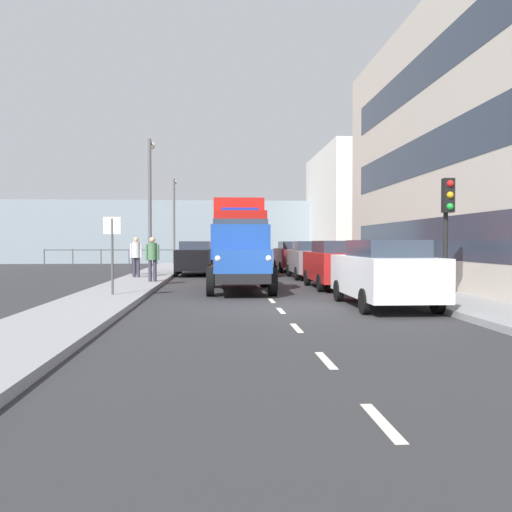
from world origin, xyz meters
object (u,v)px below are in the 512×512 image
(truck_vintage_blue, at_px, (240,257))
(car_maroon_kerbside_3, at_px, (292,256))
(pedestrian_couple_a, at_px, (136,254))
(car_red_kerbside_1, at_px, (336,264))
(lamp_post_far, at_px, (174,213))
(lorry_cargo_red, at_px, (238,235))
(car_grey_kerbside_2, at_px, (310,259))
(car_silver_oppositeside_1, at_px, (199,255))
(lamp_post_promenade, at_px, (150,194))
(pedestrian_couple_b, at_px, (152,255))
(pedestrian_strolling, at_px, (135,255))
(street_sign, at_px, (112,242))
(traffic_light_near, at_px, (447,212))
(car_black_oppositeside_0, at_px, (195,257))
(car_white_kerbside_near, at_px, (384,272))

(truck_vintage_blue, distance_m, car_maroon_kerbside_3, 13.19)
(truck_vintage_blue, xyz_separation_m, pedestrian_couple_a, (4.29, -5.68, 0.00))
(car_red_kerbside_1, bearing_deg, lamp_post_far, -68.20)
(lorry_cargo_red, bearing_deg, car_grey_kerbside_2, 131.35)
(car_silver_oppositeside_1, height_order, lamp_post_promenade, lamp_post_promenade)
(lorry_cargo_red, height_order, pedestrian_couple_b, lorry_cargo_red)
(car_maroon_kerbside_3, bearing_deg, pedestrian_couple_a, 42.00)
(pedestrian_strolling, bearing_deg, truck_vintage_blue, 121.28)
(car_red_kerbside_1, distance_m, pedestrian_strolling, 10.38)
(pedestrian_couple_b, relative_size, street_sign, 0.76)
(pedestrian_couple_b, distance_m, pedestrian_strolling, 4.77)
(car_maroon_kerbside_3, distance_m, lamp_post_promenade, 9.81)
(lorry_cargo_red, bearing_deg, pedestrian_strolling, 28.73)
(truck_vintage_blue, relative_size, pedestrian_strolling, 3.50)
(lamp_post_promenade, height_order, street_sign, lamp_post_promenade)
(pedestrian_couple_b, xyz_separation_m, traffic_light_near, (-8.60, 7.09, 1.31))
(car_maroon_kerbside_3, height_order, lamp_post_promenade, lamp_post_promenade)
(pedestrian_couple_b, bearing_deg, lamp_post_far, -88.21)
(car_silver_oppositeside_1, distance_m, lamp_post_promenade, 9.54)
(car_maroon_kerbside_3, bearing_deg, truck_vintage_blue, 74.51)
(car_black_oppositeside_0, height_order, traffic_light_near, traffic_light_near)
(truck_vintage_blue, xyz_separation_m, traffic_light_near, (-5.34, 4.04, 1.29))
(car_white_kerbside_near, distance_m, pedestrian_strolling, 14.52)
(car_maroon_kerbside_3, relative_size, pedestrian_strolling, 2.79)
(truck_vintage_blue, relative_size, lamp_post_far, 0.96)
(car_silver_oppositeside_1, distance_m, street_sign, 18.00)
(car_maroon_kerbside_3, xyz_separation_m, pedestrian_strolling, (8.15, 5.09, 0.20))
(traffic_light_near, distance_m, street_sign, 9.35)
(pedestrian_couple_a, bearing_deg, car_silver_oppositeside_1, -103.16)
(traffic_light_near, bearing_deg, pedestrian_couple_a, -45.28)
(car_white_kerbside_near, distance_m, street_sign, 7.69)
(car_silver_oppositeside_1, bearing_deg, car_maroon_kerbside_3, 150.58)
(lamp_post_promenade, relative_size, lamp_post_far, 1.05)
(car_maroon_kerbside_3, distance_m, street_sign, 16.54)
(lamp_post_far, bearing_deg, pedestrian_strolling, 85.87)
(car_red_kerbside_1, height_order, lamp_post_promenade, lamp_post_promenade)
(car_grey_kerbside_2, xyz_separation_m, street_sign, (7.30, 8.76, 0.79))
(car_silver_oppositeside_1, height_order, traffic_light_near, traffic_light_near)
(pedestrian_strolling, bearing_deg, traffic_light_near, 130.52)
(car_red_kerbside_1, relative_size, pedestrian_couple_b, 2.52)
(car_white_kerbside_near, distance_m, traffic_light_near, 2.43)
(truck_vintage_blue, bearing_deg, car_black_oppositeside_0, -78.67)
(car_red_kerbside_1, relative_size, car_silver_oppositeside_1, 1.05)
(street_sign, bearing_deg, lorry_cargo_red, -108.13)
(pedestrian_couple_a, distance_m, traffic_light_near, 13.74)
(car_silver_oppositeside_1, relative_size, traffic_light_near, 1.30)
(car_black_oppositeside_0, relative_size, street_sign, 2.03)
(lorry_cargo_red, xyz_separation_m, pedestrian_couple_a, (4.58, 4.64, -0.90))
(truck_vintage_blue, xyz_separation_m, lamp_post_promenade, (3.83, -6.92, 2.69))
(pedestrian_couple_a, xyz_separation_m, street_sign, (-0.51, 7.79, 0.50))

